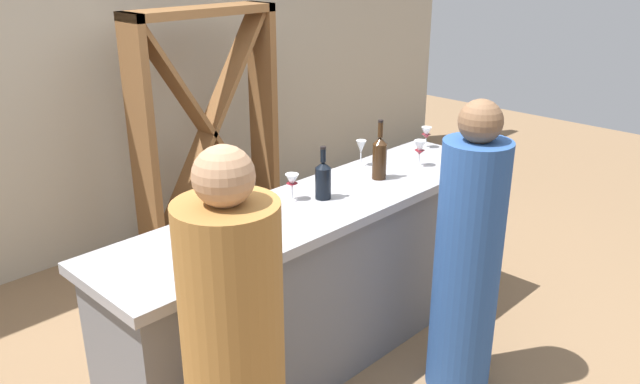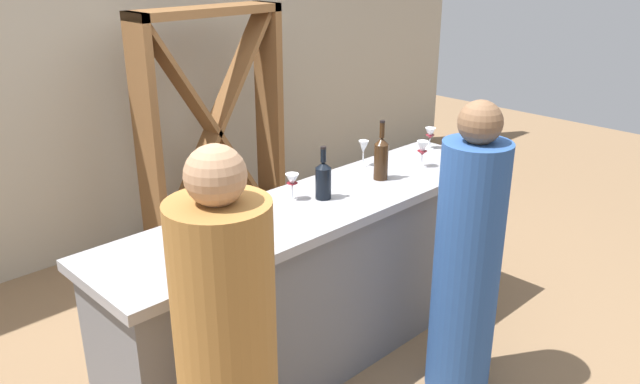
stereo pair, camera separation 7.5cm
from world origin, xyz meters
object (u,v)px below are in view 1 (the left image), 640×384
object	(u,v)px
wine_bottle_leftmost_dark_green	(232,199)
wine_rack	(208,132)
person_center_guest	(467,262)
wine_glass_far_center	(361,148)
person_left_guest	(235,373)
wine_glass_near_center	(420,149)
wine_glass_far_left	(426,134)
wine_glass_near_right	(292,182)
wine_bottle_second_left_near_black	(323,179)
wine_glass_near_left	(208,245)
wine_bottle_center_amber_brown	(380,157)

from	to	relation	value
wine_bottle_leftmost_dark_green	wine_rack	bearing A→B (deg)	57.52
wine_bottle_leftmost_dark_green	person_center_guest	world-z (taller)	person_center_guest
wine_glass_far_center	person_left_guest	xyz separation A→B (m)	(-1.61, -0.79, -0.33)
wine_rack	wine_glass_far_center	world-z (taller)	wine_rack
wine_glass_near_center	wine_glass_far_left	size ratio (longest dim) A/B	1.16
wine_glass_near_right	wine_bottle_second_left_near_black	bearing A→B (deg)	-37.96
wine_rack	wine_glass_near_right	size ratio (longest dim) A/B	12.69
wine_glass_near_right	person_center_guest	xyz separation A→B (m)	(0.44, -0.80, -0.34)
wine_glass_near_center	wine_glass_near_right	world-z (taller)	wine_glass_near_center
wine_bottle_second_left_near_black	wine_glass_near_center	world-z (taller)	wine_bottle_second_left_near_black
wine_glass_near_left	person_center_guest	bearing A→B (deg)	-22.65
wine_glass_near_center	person_left_guest	distance (m)	1.95
wine_glass_near_left	wine_glass_far_center	world-z (taller)	wine_glass_far_center
wine_glass_near_left	person_left_guest	xyz separation A→B (m)	(-0.19, -0.38, -0.32)
wine_bottle_leftmost_dark_green	wine_glass_near_right	xyz separation A→B (m)	(0.38, -0.02, -0.01)
wine_glass_far_center	wine_glass_far_left	bearing A→B (deg)	-6.53
wine_rack	person_center_guest	world-z (taller)	wine_rack
wine_glass_near_center	wine_glass_near_left	bearing A→B (deg)	-174.68
wine_bottle_second_left_near_black	wine_glass_far_left	bearing A→B (deg)	7.27
wine_bottle_leftmost_dark_green	wine_bottle_center_amber_brown	xyz separation A→B (m)	(0.95, -0.14, 0.02)
wine_bottle_leftmost_dark_green	wine_glass_far_left	size ratio (longest dim) A/B	2.11
wine_glass_near_right	person_center_guest	world-z (taller)	person_center_guest
wine_bottle_second_left_near_black	wine_glass_near_right	bearing A→B (deg)	142.04
wine_glass_near_center	wine_glass_far_left	world-z (taller)	wine_glass_near_center
wine_glass_far_left	wine_glass_near_center	bearing A→B (deg)	-150.32
wine_glass_near_left	person_left_guest	distance (m)	0.53
wine_glass_far_left	wine_bottle_second_left_near_black	bearing A→B (deg)	-172.73
wine_glass_far_left	wine_rack	bearing A→B (deg)	113.57
person_center_guest	wine_glass_near_center	bearing A→B (deg)	-14.04
wine_bottle_center_amber_brown	person_left_guest	size ratio (longest dim) A/B	0.21
wine_glass_near_center	wine_glass_far_center	xyz separation A→B (m)	(-0.24, 0.26, 0.00)
wine_glass_far_left	person_center_guest	size ratio (longest dim) A/B	0.09
wine_bottle_center_amber_brown	wine_glass_near_left	size ratio (longest dim) A/B	2.34
wine_glass_near_center	wine_glass_far_center	distance (m)	0.35
wine_rack	wine_bottle_leftmost_dark_green	bearing A→B (deg)	-122.48
wine_glass_near_center	wine_bottle_leftmost_dark_green	bearing A→B (deg)	172.71
person_center_guest	wine_glass_far_center	bearing A→B (deg)	7.37
wine_glass_near_left	wine_glass_far_left	distance (m)	2.02
wine_rack	person_center_guest	bearing A→B (deg)	-93.57
wine_rack	wine_glass_far_center	bearing A→B (deg)	-86.78
wine_rack	wine_bottle_second_left_near_black	xyz separation A→B (m)	(-0.46, -1.63, 0.17)
wine_bottle_center_amber_brown	wine_glass_near_left	bearing A→B (deg)	-172.16
wine_bottle_leftmost_dark_green	wine_bottle_second_left_near_black	distance (m)	0.52
wine_bottle_leftmost_dark_green	person_left_guest	size ratio (longest dim) A/B	0.18
wine_bottle_second_left_near_black	wine_glass_near_right	size ratio (longest dim) A/B	2.00
wine_rack	person_left_guest	xyz separation A→B (m)	(-1.53, -2.22, -0.16)
wine_bottle_leftmost_dark_green	wine_bottle_center_amber_brown	size ratio (longest dim) A/B	0.85
wine_glass_near_right	wine_bottle_leftmost_dark_green	bearing A→B (deg)	177.53
wine_rack	wine_glass_far_center	distance (m)	1.44
wine_rack	wine_glass_near_left	distance (m)	2.28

